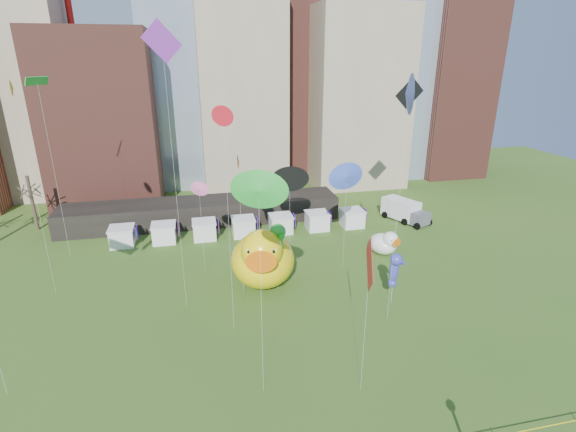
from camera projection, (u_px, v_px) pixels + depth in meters
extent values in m
cube|color=gray|center=(19.00, 64.00, 67.06)|extent=(14.00, 12.00, 42.00)
cube|color=brown|center=(102.00, 119.00, 66.77)|extent=(16.00, 14.00, 26.00)
cube|color=#8C9EB2|center=(175.00, 21.00, 71.50)|extent=(12.00, 12.00, 55.00)
cube|color=gray|center=(240.00, 88.00, 73.50)|extent=(14.00, 14.00, 34.00)
cube|color=gray|center=(355.00, 99.00, 76.41)|extent=(16.00, 14.00, 30.00)
cube|color=#8C9EB2|center=(402.00, 45.00, 78.98)|extent=(14.00, 12.00, 48.00)
cube|color=brown|center=(453.00, 79.00, 81.26)|extent=(12.00, 12.00, 36.00)
cube|color=black|center=(203.00, 211.00, 60.73)|extent=(38.00, 6.00, 3.20)
cube|color=white|center=(122.00, 237.00, 53.38)|extent=(2.80, 2.80, 2.20)
cube|color=red|center=(137.00, 232.00, 53.58)|extent=(0.08, 1.40, 1.60)
cube|color=white|center=(164.00, 234.00, 54.40)|extent=(2.80, 2.80, 2.20)
cube|color=red|center=(179.00, 229.00, 54.59)|extent=(0.08, 1.40, 1.60)
cube|color=white|center=(204.00, 230.00, 55.41)|extent=(2.80, 2.80, 2.20)
cube|color=red|center=(218.00, 226.00, 55.60)|extent=(0.08, 1.40, 1.60)
cube|color=white|center=(243.00, 227.00, 56.42)|extent=(2.80, 2.80, 2.20)
cube|color=red|center=(257.00, 223.00, 56.61)|extent=(0.08, 1.40, 1.60)
cube|color=white|center=(281.00, 224.00, 57.44)|extent=(2.80, 2.80, 2.20)
cube|color=red|center=(294.00, 220.00, 57.63)|extent=(0.08, 1.40, 1.60)
cube|color=white|center=(317.00, 221.00, 58.45)|extent=(2.80, 2.80, 2.20)
cube|color=red|center=(330.00, 217.00, 58.64)|extent=(0.08, 1.40, 1.60)
cube|color=white|center=(352.00, 219.00, 59.46)|extent=(2.80, 2.80, 2.20)
cube|color=red|center=(365.00, 214.00, 59.65)|extent=(0.08, 1.40, 1.60)
cylinder|color=#382B21|center=(33.00, 203.00, 57.36)|extent=(0.44, 0.44, 7.50)
ellipsoid|color=yellow|center=(263.00, 260.00, 43.87)|extent=(7.76, 8.65, 5.33)
ellipsoid|color=yellow|center=(264.00, 249.00, 46.69)|extent=(1.99, 1.68, 2.16)
sphere|color=yellow|center=(262.00, 250.00, 40.90)|extent=(4.69, 4.69, 4.01)
cone|color=orange|center=(261.00, 260.00, 39.34)|extent=(2.50, 2.18, 2.20)
sphere|color=white|center=(249.00, 250.00, 39.65)|extent=(0.72, 0.72, 0.72)
sphere|color=white|center=(273.00, 250.00, 39.71)|extent=(0.72, 0.72, 0.72)
sphere|color=black|center=(249.00, 252.00, 39.33)|extent=(0.36, 0.36, 0.36)
sphere|color=black|center=(273.00, 252.00, 39.39)|extent=(0.36, 0.36, 0.36)
ellipsoid|color=white|center=(383.00, 244.00, 51.13)|extent=(4.01, 4.30, 2.44)
ellipsoid|color=white|center=(375.00, 241.00, 52.20)|extent=(0.98, 0.88, 0.99)
sphere|color=white|center=(390.00, 239.00, 49.94)|extent=(2.37, 2.37, 1.83)
cone|color=orange|center=(395.00, 242.00, 49.35)|extent=(1.24, 1.13, 1.01)
sphere|color=white|center=(391.00, 240.00, 49.20)|extent=(0.33, 0.33, 0.33)
sphere|color=white|center=(397.00, 238.00, 49.73)|extent=(0.33, 0.33, 0.33)
sphere|color=black|center=(392.00, 240.00, 49.08)|extent=(0.16, 0.16, 0.16)
sphere|color=black|center=(398.00, 238.00, 49.60)|extent=(0.16, 0.16, 0.16)
cylinder|color=silver|center=(278.00, 268.00, 43.05)|extent=(0.03, 0.03, 4.57)
ellipsoid|color=green|center=(277.00, 247.00, 42.26)|extent=(1.33, 1.15, 3.08)
sphere|color=green|center=(278.00, 232.00, 41.55)|extent=(1.77, 1.77, 1.57)
cone|color=green|center=(279.00, 235.00, 40.93)|extent=(0.68, 1.05, 0.55)
sphere|color=green|center=(277.00, 263.00, 42.92)|extent=(1.10, 1.10, 1.10)
cylinder|color=silver|center=(392.00, 287.00, 40.57)|extent=(0.03, 0.03, 3.42)
ellipsoid|color=#393AAB|center=(394.00, 271.00, 39.98)|extent=(1.11, 1.03, 2.26)
sphere|color=#393AAB|center=(396.00, 260.00, 39.42)|extent=(1.52, 1.52, 1.15)
cone|color=#393AAB|center=(398.00, 263.00, 38.96)|extent=(0.66, 0.82, 0.40)
sphere|color=#393AAB|center=(392.00, 283.00, 40.47)|extent=(0.81, 0.81, 0.81)
cube|color=white|center=(401.00, 208.00, 61.78)|extent=(4.47, 5.83, 2.63)
cube|color=#595960|center=(420.00, 219.00, 59.44)|extent=(2.98, 2.72, 1.68)
cylinder|color=black|center=(405.00, 222.00, 60.02)|extent=(0.63, 0.97, 0.95)
cylinder|color=black|center=(417.00, 218.00, 61.50)|extent=(0.63, 0.97, 0.95)
cylinder|color=black|center=(385.00, 215.00, 62.71)|extent=(0.63, 0.97, 0.95)
cylinder|color=black|center=(397.00, 211.00, 64.19)|extent=(0.63, 0.97, 0.95)
cylinder|color=silver|center=(229.00, 232.00, 34.13)|extent=(0.02, 0.02, 18.04)
cone|color=red|center=(223.00, 116.00, 31.01)|extent=(1.11, 1.25, 1.49)
cylinder|color=silver|center=(202.00, 232.00, 45.36)|extent=(0.02, 0.02, 9.44)
cone|color=pink|center=(199.00, 189.00, 43.73)|extent=(1.31, 0.97, 1.46)
cylinder|color=silver|center=(402.00, 173.00, 51.34)|extent=(0.02, 0.02, 18.18)
cube|color=black|center=(410.00, 93.00, 48.19)|extent=(3.50, 0.23, 3.50)
cylinder|color=silver|center=(261.00, 300.00, 27.81)|extent=(0.02, 0.02, 14.70)
cone|color=green|center=(258.00, 190.00, 25.26)|extent=(2.30, 1.24, 2.39)
cylinder|color=silver|center=(345.00, 223.00, 46.42)|extent=(0.02, 0.02, 10.40)
cone|color=blue|center=(347.00, 176.00, 44.62)|extent=(2.83, 1.13, 2.85)
cylinder|color=silver|center=(241.00, 230.00, 40.98)|extent=(0.02, 0.02, 13.14)
cone|color=orange|center=(239.00, 162.00, 38.70)|extent=(0.21, 1.23, 1.22)
cylinder|color=silver|center=(176.00, 188.00, 36.76)|extent=(0.02, 0.02, 23.12)
cube|color=purple|center=(162.00, 41.00, 32.75)|extent=(2.97, 1.33, 3.23)
cylinder|color=silver|center=(365.00, 331.00, 28.72)|extent=(0.02, 0.02, 9.83)
cube|color=red|center=(370.00, 264.00, 27.01)|extent=(0.99, 3.48, 3.60)
cylinder|color=silver|center=(290.00, 216.00, 50.37)|extent=(0.02, 0.02, 9.09)
cone|color=black|center=(290.00, 179.00, 48.80)|extent=(2.92, 0.55, 2.91)
cylinder|color=silver|center=(55.00, 175.00, 47.32)|extent=(0.02, 0.02, 19.70)
cube|color=green|center=(37.00, 81.00, 43.90)|extent=(1.75, 2.61, 0.86)
cylinder|color=silver|center=(36.00, 200.00, 39.40)|extent=(0.02, 0.02, 19.57)
cone|color=yellow|center=(12.00, 88.00, 36.01)|extent=(0.47, 1.28, 1.28)
cylinder|color=silver|center=(396.00, 218.00, 35.15)|extent=(0.02, 0.02, 19.44)
cone|color=blue|center=(408.00, 94.00, 31.78)|extent=(1.41, 2.93, 2.99)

